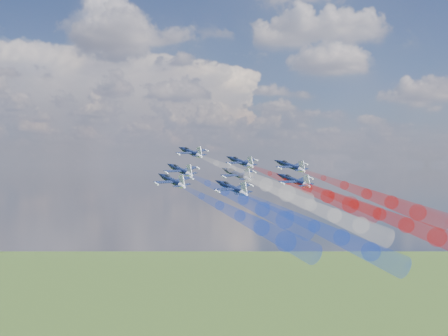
# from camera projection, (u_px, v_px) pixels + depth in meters

# --- Properties ---
(jet_lead) EXTENTS (16.04, 16.66, 7.66)m
(jet_lead) POSITION_uv_depth(u_px,v_px,m) (191.00, 152.00, 159.58)
(jet_lead) COLOR black
(trail_lead) EXTENTS (29.24, 35.55, 15.02)m
(trail_lead) POSITION_uv_depth(u_px,v_px,m) (249.00, 177.00, 139.09)
(trail_lead) COLOR white
(jet_inner_left) EXTENTS (16.04, 16.66, 7.66)m
(jet_inner_left) POSITION_uv_depth(u_px,v_px,m) (180.00, 170.00, 145.54)
(jet_inner_left) COLOR black
(trail_inner_left) EXTENTS (29.24, 35.55, 15.02)m
(trail_inner_left) POSITION_uv_depth(u_px,v_px,m) (243.00, 200.00, 125.04)
(trail_inner_left) COLOR blue
(jet_inner_right) EXTENTS (16.04, 16.66, 7.66)m
(jet_inner_right) POSITION_uv_depth(u_px,v_px,m) (240.00, 162.00, 156.89)
(jet_inner_right) COLOR black
(trail_inner_right) EXTENTS (29.24, 35.55, 15.02)m
(trail_inner_right) POSITION_uv_depth(u_px,v_px,m) (307.00, 188.00, 136.39)
(trail_inner_right) COLOR red
(jet_outer_left) EXTENTS (16.04, 16.66, 7.66)m
(jet_outer_left) POSITION_uv_depth(u_px,v_px,m) (172.00, 181.00, 133.00)
(jet_outer_left) COLOR black
(trail_outer_left) EXTENTS (29.24, 35.55, 15.02)m
(trail_outer_left) POSITION_uv_depth(u_px,v_px,m) (240.00, 216.00, 112.51)
(trail_outer_left) COLOR blue
(jet_center_third) EXTENTS (16.04, 16.66, 7.66)m
(jet_center_third) POSITION_uv_depth(u_px,v_px,m) (237.00, 174.00, 142.80)
(jet_center_third) COLOR black
(trail_center_third) EXTENTS (29.24, 35.55, 15.02)m
(trail_center_third) POSITION_uv_depth(u_px,v_px,m) (310.00, 206.00, 122.30)
(trail_center_third) COLOR white
(jet_outer_right) EXTENTS (16.04, 16.66, 7.66)m
(jet_outer_right) POSITION_uv_depth(u_px,v_px,m) (290.00, 166.00, 152.50)
(jet_outer_right) COLOR black
(trail_outer_right) EXTENTS (29.24, 35.55, 15.02)m
(trail_outer_right) POSITION_uv_depth(u_px,v_px,m) (367.00, 194.00, 132.00)
(trail_outer_right) COLOR red
(jet_rear_left) EXTENTS (16.04, 16.66, 7.66)m
(jet_rear_left) POSITION_uv_depth(u_px,v_px,m) (232.00, 188.00, 129.00)
(jet_rear_left) COLOR black
(trail_rear_left) EXTENTS (29.24, 35.55, 15.02)m
(trail_rear_left) POSITION_uv_depth(u_px,v_px,m) (314.00, 226.00, 108.51)
(trail_rear_left) COLOR blue
(jet_rear_right) EXTENTS (16.04, 16.66, 7.66)m
(jet_rear_right) POSITION_uv_depth(u_px,v_px,m) (294.00, 181.00, 139.60)
(jet_rear_right) COLOR black
(trail_rear_right) EXTENTS (29.24, 35.55, 15.02)m
(trail_rear_right) POSITION_uv_depth(u_px,v_px,m) (379.00, 214.00, 119.11)
(trail_rear_right) COLOR red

